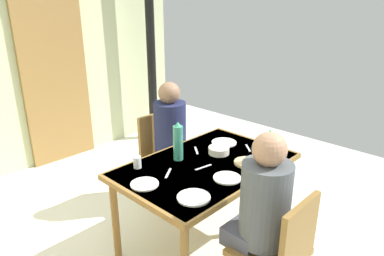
% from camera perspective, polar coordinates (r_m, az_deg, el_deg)
% --- Properties ---
extents(wall_back, '(4.44, 0.10, 2.83)m').
position_cam_1_polar(wall_back, '(4.35, -27.84, 11.43)').
color(wall_back, beige).
rests_on(wall_back, ground_plane).
extents(door_wooden, '(0.80, 0.05, 2.00)m').
position_cam_1_polar(door_wooden, '(4.50, -21.40, 7.18)').
color(door_wooden, olive).
rests_on(door_wooden, ground_plane).
extents(stove_pipe_column, '(0.12, 0.12, 2.83)m').
position_cam_1_polar(stove_pipe_column, '(4.88, -6.80, 14.25)').
color(stove_pipe_column, black).
rests_on(stove_pipe_column, ground_plane).
extents(dining_table, '(1.36, 0.88, 0.73)m').
position_cam_1_polar(dining_table, '(2.72, 2.31, -7.18)').
color(dining_table, brown).
rests_on(dining_table, ground_plane).
extents(chair_near_diner, '(0.40, 0.40, 0.87)m').
position_cam_1_polar(chair_near_diner, '(2.26, 14.11, -18.89)').
color(chair_near_diner, brown).
rests_on(chair_near_diner, ground_plane).
extents(chair_far_diner, '(0.40, 0.40, 0.87)m').
position_cam_1_polar(chair_far_diner, '(3.45, -4.90, -3.98)').
color(chair_far_diner, brown).
rests_on(chair_far_diner, ground_plane).
extents(person_near_diner, '(0.30, 0.37, 0.77)m').
position_cam_1_polar(person_near_diner, '(2.15, 11.57, -11.62)').
color(person_near_diner, '#454A5A').
rests_on(person_near_diner, ground_plane).
extents(person_far_diner, '(0.30, 0.37, 0.77)m').
position_cam_1_polar(person_far_diner, '(3.25, -3.45, -0.09)').
color(person_far_diner, '#162C4B').
rests_on(person_far_diner, ground_plane).
extents(water_bottle_green_near, '(0.07, 0.07, 0.27)m').
position_cam_1_polar(water_bottle_green_near, '(2.69, 12.46, -3.16)').
color(water_bottle_green_near, '#2CA159').
rests_on(water_bottle_green_near, dining_table).
extents(water_bottle_green_far, '(0.08, 0.08, 0.31)m').
position_cam_1_polar(water_bottle_green_far, '(2.69, -2.30, -2.29)').
color(water_bottle_green_far, '#358C71').
rests_on(water_bottle_green_far, dining_table).
extents(serving_bowl_center, '(0.17, 0.17, 0.05)m').
position_cam_1_polar(serving_bowl_center, '(2.84, 4.41, -3.66)').
color(serving_bowl_center, white).
rests_on(serving_bowl_center, dining_table).
extents(dinner_plate_near_left, '(0.22, 0.22, 0.01)m').
position_cam_1_polar(dinner_plate_near_left, '(3.06, 5.26, -2.38)').
color(dinner_plate_near_left, white).
rests_on(dinner_plate_near_left, dining_table).
extents(dinner_plate_near_right, '(0.19, 0.19, 0.01)m').
position_cam_1_polar(dinner_plate_near_right, '(2.40, -7.76, -9.07)').
color(dinner_plate_near_right, white).
rests_on(dinner_plate_near_right, dining_table).
extents(dinner_plate_far_center, '(0.20, 0.20, 0.01)m').
position_cam_1_polar(dinner_plate_far_center, '(2.47, 5.78, -8.14)').
color(dinner_plate_far_center, white).
rests_on(dinner_plate_far_center, dining_table).
extents(dinner_plate_far_side, '(0.21, 0.21, 0.01)m').
position_cam_1_polar(dinner_plate_far_side, '(2.24, 0.28, -11.29)').
color(dinner_plate_far_side, white).
rests_on(dinner_plate_far_side, dining_table).
extents(drinking_glass_by_near_diner, '(0.06, 0.06, 0.09)m').
position_cam_1_polar(drinking_glass_by_near_diner, '(2.63, -8.95, -5.55)').
color(drinking_glass_by_near_diner, silver).
rests_on(drinking_glass_by_near_diner, dining_table).
extents(drinking_glass_by_far_diner, '(0.06, 0.06, 0.09)m').
position_cam_1_polar(drinking_glass_by_far_diner, '(2.81, 11.57, -3.93)').
color(drinking_glass_by_far_diner, silver).
rests_on(drinking_glass_by_far_diner, dining_table).
extents(bread_plate_sliced, '(0.19, 0.19, 0.02)m').
position_cam_1_polar(bread_plate_sliced, '(2.70, 8.92, -5.61)').
color(bread_plate_sliced, '#DBB77A').
rests_on(bread_plate_sliced, dining_table).
extents(cutlery_knife_near, '(0.15, 0.04, 0.00)m').
position_cam_1_polar(cutlery_knife_near, '(2.62, 1.87, -6.44)').
color(cutlery_knife_near, silver).
rests_on(cutlery_knife_near, dining_table).
extents(cutlery_fork_near, '(0.13, 0.10, 0.00)m').
position_cam_1_polar(cutlery_fork_near, '(2.53, -3.92, -7.40)').
color(cutlery_fork_near, silver).
rests_on(cutlery_fork_near, dining_table).
extents(cutlery_knife_far, '(0.11, 0.13, 0.00)m').
position_cam_1_polar(cutlery_knife_far, '(2.90, 0.71, -3.70)').
color(cutlery_knife_far, silver).
rests_on(cutlery_knife_far, dining_table).
extents(cutlery_fork_far, '(0.11, 0.12, 0.00)m').
position_cam_1_polar(cutlery_fork_far, '(2.98, 9.16, -3.26)').
color(cutlery_fork_far, silver).
rests_on(cutlery_fork_far, dining_table).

